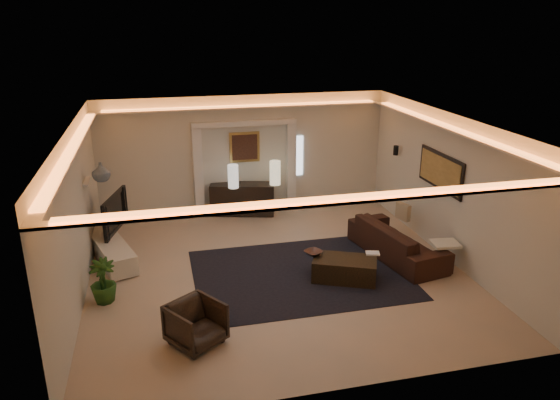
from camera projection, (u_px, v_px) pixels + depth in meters
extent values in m
plane|color=tan|center=(277.00, 272.00, 10.21)|extent=(7.00, 7.00, 0.00)
plane|color=white|center=(277.00, 123.00, 9.25)|extent=(7.00, 7.00, 0.00)
plane|color=beige|center=(245.00, 155.00, 12.94)|extent=(7.00, 0.00, 7.00)
plane|color=beige|center=(341.00, 293.00, 6.52)|extent=(7.00, 0.00, 7.00)
plane|color=beige|center=(76.00, 217.00, 8.97)|extent=(0.00, 7.00, 7.00)
plane|color=beige|center=(449.00, 187.00, 10.50)|extent=(0.00, 7.00, 7.00)
cube|color=silver|center=(277.00, 139.00, 9.35)|extent=(7.00, 7.00, 0.04)
cube|color=white|center=(298.00, 156.00, 13.26)|extent=(0.25, 0.03, 1.00)
cube|color=black|center=(300.00, 274.00, 10.11)|extent=(4.00, 3.00, 0.01)
cube|color=silver|center=(198.00, 173.00, 12.72)|extent=(0.22, 0.20, 2.20)
cube|color=silver|center=(291.00, 167.00, 13.22)|extent=(0.22, 0.20, 2.20)
cube|color=silver|center=(245.00, 123.00, 12.59)|extent=(2.52, 0.20, 0.12)
cube|color=tan|center=(245.00, 147.00, 12.85)|extent=(0.74, 0.04, 0.74)
cube|color=#4C2D1E|center=(245.00, 147.00, 12.83)|extent=(0.62, 0.02, 0.62)
cube|color=black|center=(441.00, 171.00, 10.69)|extent=(0.04, 1.64, 0.74)
cube|color=tan|center=(440.00, 171.00, 10.68)|extent=(0.02, 1.50, 0.62)
cylinder|color=black|center=(396.00, 150.00, 12.42)|extent=(0.12, 0.12, 0.22)
cube|color=silver|center=(87.00, 182.00, 10.20)|extent=(0.10, 0.55, 0.04)
cube|color=black|center=(242.00, 199.00, 13.04)|extent=(1.63, 0.86, 0.78)
cylinder|color=beige|center=(233.00, 176.00, 12.53)|extent=(0.27, 0.27, 0.56)
cylinder|color=beige|center=(275.00, 172.00, 12.77)|extent=(0.28, 0.28, 0.59)
cube|color=beige|center=(110.00, 249.00, 10.66)|extent=(1.14, 2.15, 0.39)
imported|color=black|center=(109.00, 211.00, 10.96)|extent=(1.35, 0.53, 0.78)
cylinder|color=#493226|center=(115.00, 214.00, 11.40)|extent=(0.14, 0.14, 0.33)
imported|color=#3D4857|center=(101.00, 172.00, 10.11)|extent=(0.41, 0.41, 0.37)
imported|color=#224A16|center=(103.00, 281.00, 9.03)|extent=(0.45, 0.45, 0.78)
imported|color=#522D1F|center=(397.00, 241.00, 10.76)|extent=(2.48, 1.34, 0.69)
cube|color=beige|center=(445.00, 244.00, 10.12)|extent=(0.55, 0.47, 0.06)
cube|color=tan|center=(403.00, 212.00, 11.77)|extent=(0.22, 0.39, 0.37)
cube|color=black|center=(344.00, 269.00, 9.86)|extent=(1.32, 1.05, 0.43)
imported|color=#462E26|center=(313.00, 253.00, 9.96)|extent=(0.43, 0.43, 0.08)
cube|color=white|center=(373.00, 254.00, 9.99)|extent=(0.29, 0.24, 0.03)
imported|color=black|center=(196.00, 324.00, 7.88)|extent=(1.01, 1.01, 0.67)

